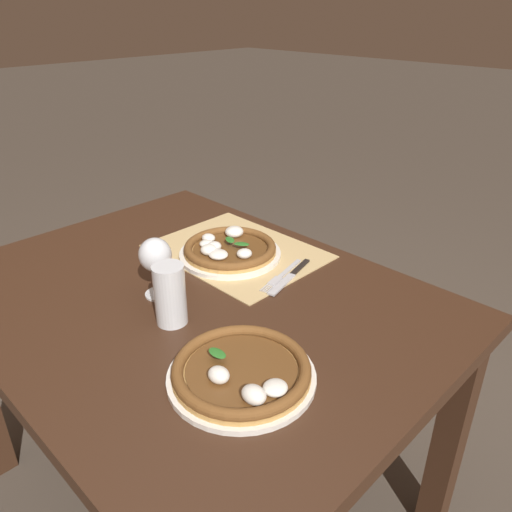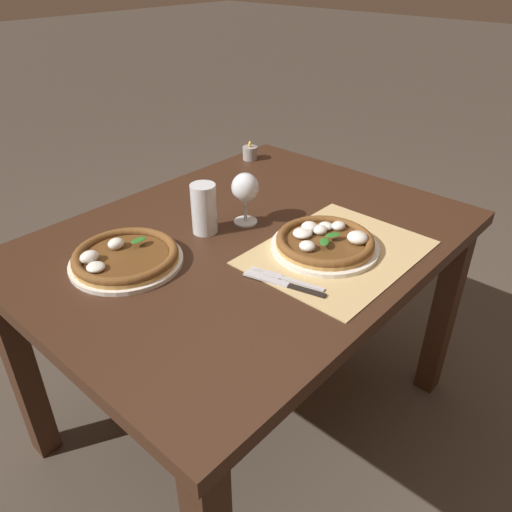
# 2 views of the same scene
# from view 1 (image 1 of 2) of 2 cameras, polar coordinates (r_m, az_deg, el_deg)

# --- Properties ---
(ground_plane) EXTENTS (24.00, 24.00, 0.00)m
(ground_plane) POSITION_cam_1_polar(r_m,az_deg,el_deg) (1.77, -5.92, -25.20)
(ground_plane) COLOR #473D33
(dining_table) EXTENTS (1.24, 0.94, 0.74)m
(dining_table) POSITION_cam_1_polar(r_m,az_deg,el_deg) (1.33, -7.22, -8.14)
(dining_table) COLOR #382114
(dining_table) RESTS_ON ground
(paper_placemat) EXTENTS (0.47, 0.36, 0.00)m
(paper_placemat) POSITION_cam_1_polar(r_m,az_deg,el_deg) (1.47, -2.20, 0.56)
(paper_placemat) COLOR tan
(paper_placemat) RESTS_ON dining_table
(pizza_near) EXTENTS (0.29, 0.29, 0.05)m
(pizza_near) POSITION_cam_1_polar(r_m,az_deg,el_deg) (1.43, -3.08, 0.76)
(pizza_near) COLOR silver
(pizza_near) RESTS_ON paper_placemat
(pizza_far) EXTENTS (0.29, 0.29, 0.05)m
(pizza_far) POSITION_cam_1_polar(r_m,az_deg,el_deg) (0.99, -1.65, -13.10)
(pizza_far) COLOR silver
(pizza_far) RESTS_ON dining_table
(wine_glass) EXTENTS (0.08, 0.08, 0.16)m
(wine_glass) POSITION_cam_1_polar(r_m,az_deg,el_deg) (1.23, -11.43, -0.15)
(wine_glass) COLOR silver
(wine_glass) RESTS_ON dining_table
(pint_glass) EXTENTS (0.07, 0.07, 0.15)m
(pint_glass) POSITION_cam_1_polar(r_m,az_deg,el_deg) (1.14, -9.78, -4.49)
(pint_glass) COLOR silver
(pint_glass) RESTS_ON dining_table
(fork) EXTENTS (0.06, 0.20, 0.00)m
(fork) POSITION_cam_1_polar(r_m,az_deg,el_deg) (1.33, 2.96, -2.22)
(fork) COLOR #B7B7BC
(fork) RESTS_ON paper_placemat
(knife) EXTENTS (0.07, 0.21, 0.01)m
(knife) POSITION_cam_1_polar(r_m,az_deg,el_deg) (1.33, 3.91, -2.36)
(knife) COLOR black
(knife) RESTS_ON paper_placemat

